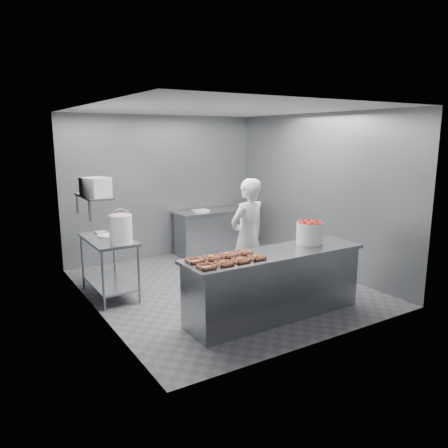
{
  "coord_description": "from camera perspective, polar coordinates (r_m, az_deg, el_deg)",
  "views": [
    {
      "loc": [
        -3.52,
        -5.74,
        2.43
      ],
      "look_at": [
        -0.09,
        -0.2,
        1.09
      ],
      "focal_mm": 35.0,
      "sensor_mm": 36.0,
      "label": 1
    }
  ],
  "objects": [
    {
      "name": "tray_5",
      "position": [
        5.45,
        -1.65,
        -4.41
      ],
      "size": [
        0.19,
        0.18,
        0.06
      ],
      "color": "tan",
      "rests_on": "service_counter"
    },
    {
      "name": "prep_table",
      "position": [
        6.86,
        -14.83,
        -4.29
      ],
      "size": [
        0.6,
        1.2,
        0.9
      ],
      "color": "slate",
      "rests_on": "ground"
    },
    {
      "name": "tray_2",
      "position": [
        5.34,
        2.13,
        -4.75
      ],
      "size": [
        0.19,
        0.18,
        0.06
      ],
      "color": "tan",
      "rests_on": "service_counter"
    },
    {
      "name": "wall_right",
      "position": [
        8.03,
        12.01,
        4.01
      ],
      "size": [
        0.04,
        4.5,
        2.8
      ],
      "primitive_type": "cube",
      "color": "slate",
      "rests_on": "ground"
    },
    {
      "name": "tray_3",
      "position": [
        5.47,
        4.23,
        -4.37
      ],
      "size": [
        0.19,
        0.18,
        0.06
      ],
      "color": "tan",
      "rests_on": "service_counter"
    },
    {
      "name": "wall_back",
      "position": [
        8.79,
        -7.99,
        4.79
      ],
      "size": [
        4.0,
        0.04,
        2.8
      ],
      "primitive_type": "cube",
      "color": "slate",
      "rests_on": "ground"
    },
    {
      "name": "paper_stack",
      "position": [
        8.84,
        -3.09,
        1.76
      ],
      "size": [
        0.31,
        0.24,
        0.04
      ],
      "primitive_type": "cube",
      "rotation": [
        0.0,
        0.0,
        -0.06
      ],
      "color": "silver",
      "rests_on": "back_counter"
    },
    {
      "name": "back_counter",
      "position": [
        9.05,
        -1.71,
        -1.0
      ],
      "size": [
        1.5,
        0.6,
        0.9
      ],
      "color": "slate",
      "rests_on": "ground"
    },
    {
      "name": "wall_shelf",
      "position": [
        6.62,
        -16.66,
        3.52
      ],
      "size": [
        0.35,
        0.9,
        0.03
      ],
      "primitive_type": "cube",
      "color": "slate",
      "rests_on": "wall_left"
    },
    {
      "name": "tray_1",
      "position": [
        5.21,
        -0.06,
        -5.15
      ],
      "size": [
        0.19,
        0.18,
        0.06
      ],
      "color": "tan",
      "rests_on": "service_counter"
    },
    {
      "name": "tray_0",
      "position": [
        5.1,
        -2.34,
        -5.58
      ],
      "size": [
        0.19,
        0.18,
        0.04
      ],
      "color": "tan",
      "rests_on": "service_counter"
    },
    {
      "name": "worker",
      "position": [
        6.7,
        3.1,
        -1.65
      ],
      "size": [
        0.72,
        0.55,
        1.79
      ],
      "primitive_type": "imported",
      "rotation": [
        0.0,
        0.0,
        3.34
      ],
      "color": "white",
      "rests_on": "ground"
    },
    {
      "name": "ceiling",
      "position": [
        6.74,
        -0.28,
        14.78
      ],
      "size": [
        4.5,
        4.5,
        0.0
      ],
      "primitive_type": "plane",
      "rotation": [
        3.14,
        0.0,
        0.0
      ],
      "color": "white",
      "rests_on": "wall_back"
    },
    {
      "name": "tray_7",
      "position": [
        5.7,
        2.53,
        -3.7
      ],
      "size": [
        0.19,
        0.18,
        0.06
      ],
      "color": "tan",
      "rests_on": "service_counter"
    },
    {
      "name": "bucket_lid",
      "position": [
        6.91,
        -15.05,
        -1.46
      ],
      "size": [
        0.35,
        0.35,
        0.02
      ],
      "primitive_type": "cylinder",
      "rotation": [
        0.0,
        0.0,
        0.3
      ],
      "color": "white",
      "rests_on": "prep_table"
    },
    {
      "name": "wall_left",
      "position": [
        6.03,
        -16.7,
        1.31
      ],
      "size": [
        0.04,
        4.5,
        2.8
      ],
      "primitive_type": "cube",
      "color": "slate",
      "rests_on": "ground"
    },
    {
      "name": "tray_4",
      "position": [
        5.34,
        -3.86,
        -4.8
      ],
      "size": [
        0.19,
        0.18,
        0.04
      ],
      "color": "tan",
      "rests_on": "service_counter"
    },
    {
      "name": "strawberry_tub",
      "position": [
        6.34,
        11.13,
        -1.01
      ],
      "size": [
        0.38,
        0.38,
        0.31
      ],
      "color": "white",
      "rests_on": "service_counter"
    },
    {
      "name": "appliance",
      "position": [
        6.48,
        -16.43,
        4.68
      ],
      "size": [
        0.41,
        0.44,
        0.27
      ],
      "primitive_type": "cube",
      "rotation": [
        0.0,
        0.0,
        0.35
      ],
      "color": "gray",
      "rests_on": "wall_shelf"
    },
    {
      "name": "floor",
      "position": [
        7.16,
        -0.26,
        -8.21
      ],
      "size": [
        4.5,
        4.5,
        0.0
      ],
      "primitive_type": "plane",
      "color": "#4C4C51",
      "rests_on": "ground"
    },
    {
      "name": "service_counter",
      "position": [
        5.96,
        6.6,
        -7.79
      ],
      "size": [
        2.6,
        0.7,
        0.9
      ],
      "color": "slate",
      "rests_on": "ground"
    },
    {
      "name": "rag",
      "position": [
        7.17,
        -15.88,
        -1.05
      ],
      "size": [
        0.16,
        0.14,
        0.02
      ],
      "primitive_type": "cube",
      "rotation": [
        0.0,
        0.0,
        0.04
      ],
      "color": "#CCB28C",
      "rests_on": "prep_table"
    },
    {
      "name": "tray_6",
      "position": [
        5.57,
        0.49,
        -4.05
      ],
      "size": [
        0.19,
        0.18,
        0.06
      ],
      "color": "tan",
      "rests_on": "service_counter"
    },
    {
      "name": "glaze_bucket",
      "position": [
        6.39,
        -13.34,
        -0.55
      ],
      "size": [
        0.34,
        0.32,
        0.5
      ],
      "color": "white",
      "rests_on": "prep_table"
    }
  ]
}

